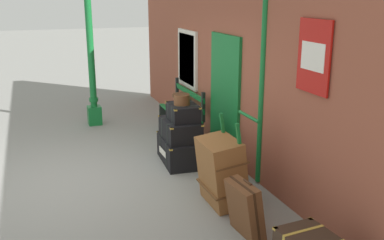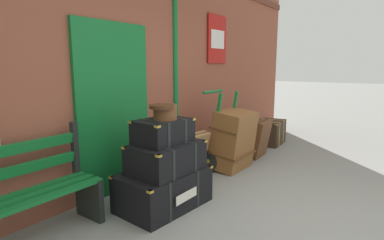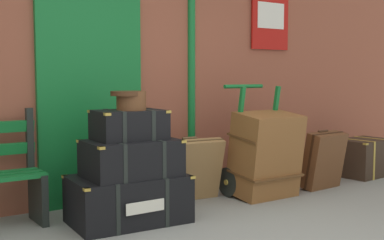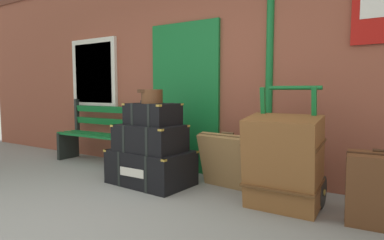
{
  "view_description": "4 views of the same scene",
  "coord_description": "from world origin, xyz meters",
  "px_view_note": "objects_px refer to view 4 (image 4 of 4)",
  "views": [
    {
      "loc": [
        6.46,
        -0.61,
        2.75
      ],
      "look_at": [
        -0.24,
        1.85,
        0.7
      ],
      "focal_mm": 41.67,
      "sensor_mm": 36.0,
      "label": 1
    },
    {
      "loc": [
        -2.75,
        -0.56,
        1.58
      ],
      "look_at": [
        0.46,
        1.74,
        0.9
      ],
      "focal_mm": 29.33,
      "sensor_mm": 36.0,
      "label": 2
    },
    {
      "loc": [
        -2.23,
        -2.32,
        1.3
      ],
      "look_at": [
        0.44,
        1.58,
        0.89
      ],
      "focal_mm": 47.36,
      "sensor_mm": 36.0,
      "label": 3
    },
    {
      "loc": [
        2.34,
        -1.43,
        1.15
      ],
      "look_at": [
        0.22,
        1.95,
        0.79
      ],
      "focal_mm": 30.46,
      "sensor_mm": 36.0,
      "label": 4
    }
  ],
  "objects_px": {
    "steamer_trunk_middle": "(150,138)",
    "suitcase_brown": "(382,192)",
    "platform_bench": "(101,135)",
    "porters_trolley": "(287,178)",
    "steamer_trunk_base": "(151,167)",
    "large_brown_trunk": "(283,162)",
    "suitcase_olive": "(226,161)",
    "round_hatbox": "(151,95)",
    "steamer_trunk_top": "(153,114)"
  },
  "relations": [
    {
      "from": "steamer_trunk_middle",
      "to": "suitcase_brown",
      "type": "bearing_deg",
      "value": -0.99
    },
    {
      "from": "platform_bench",
      "to": "suitcase_brown",
      "type": "distance_m",
      "value": 3.95
    },
    {
      "from": "steamer_trunk_middle",
      "to": "porters_trolley",
      "type": "relative_size",
      "value": 0.69
    },
    {
      "from": "steamer_trunk_base",
      "to": "steamer_trunk_middle",
      "type": "distance_m",
      "value": 0.37
    },
    {
      "from": "porters_trolley",
      "to": "large_brown_trunk",
      "type": "bearing_deg",
      "value": -90.0
    },
    {
      "from": "platform_bench",
      "to": "steamer_trunk_middle",
      "type": "distance_m",
      "value": 1.55
    },
    {
      "from": "suitcase_olive",
      "to": "large_brown_trunk",
      "type": "bearing_deg",
      "value": -22.59
    },
    {
      "from": "round_hatbox",
      "to": "large_brown_trunk",
      "type": "distance_m",
      "value": 1.74
    },
    {
      "from": "steamer_trunk_middle",
      "to": "suitcase_olive",
      "type": "bearing_deg",
      "value": 21.57
    },
    {
      "from": "porters_trolley",
      "to": "round_hatbox",
      "type": "bearing_deg",
      "value": -173.71
    },
    {
      "from": "steamer_trunk_top",
      "to": "steamer_trunk_middle",
      "type": "bearing_deg",
      "value": -96.88
    },
    {
      "from": "steamer_trunk_base",
      "to": "large_brown_trunk",
      "type": "xyz_separation_m",
      "value": [
        1.64,
        -0.0,
        0.25
      ]
    },
    {
      "from": "platform_bench",
      "to": "steamer_trunk_base",
      "type": "height_order",
      "value": "platform_bench"
    },
    {
      "from": "platform_bench",
      "to": "porters_trolley",
      "type": "distance_m",
      "value": 3.09
    },
    {
      "from": "platform_bench",
      "to": "steamer_trunk_middle",
      "type": "height_order",
      "value": "platform_bench"
    },
    {
      "from": "platform_bench",
      "to": "steamer_trunk_top",
      "type": "bearing_deg",
      "value": -18.55
    },
    {
      "from": "steamer_trunk_top",
      "to": "suitcase_brown",
      "type": "relative_size",
      "value": 0.94
    },
    {
      "from": "steamer_trunk_top",
      "to": "large_brown_trunk",
      "type": "bearing_deg",
      "value": -0.68
    },
    {
      "from": "large_brown_trunk",
      "to": "suitcase_olive",
      "type": "height_order",
      "value": "large_brown_trunk"
    },
    {
      "from": "steamer_trunk_middle",
      "to": "suitcase_brown",
      "type": "relative_size",
      "value": 1.22
    },
    {
      "from": "large_brown_trunk",
      "to": "suitcase_brown",
      "type": "xyz_separation_m",
      "value": [
        0.84,
        -0.07,
        -0.13
      ]
    },
    {
      "from": "large_brown_trunk",
      "to": "steamer_trunk_top",
      "type": "bearing_deg",
      "value": 179.32
    },
    {
      "from": "platform_bench",
      "to": "large_brown_trunk",
      "type": "height_order",
      "value": "platform_bench"
    },
    {
      "from": "steamer_trunk_top",
      "to": "suitcase_olive",
      "type": "height_order",
      "value": "steamer_trunk_top"
    },
    {
      "from": "platform_bench",
      "to": "porters_trolley",
      "type": "bearing_deg",
      "value": -6.21
    },
    {
      "from": "large_brown_trunk",
      "to": "suitcase_brown",
      "type": "height_order",
      "value": "large_brown_trunk"
    },
    {
      "from": "steamer_trunk_base",
      "to": "round_hatbox",
      "type": "relative_size",
      "value": 3.32
    },
    {
      "from": "platform_bench",
      "to": "porters_trolley",
      "type": "xyz_separation_m",
      "value": [
        3.07,
        -0.33,
        -0.17
      ]
    },
    {
      "from": "steamer_trunk_base",
      "to": "steamer_trunk_top",
      "type": "bearing_deg",
      "value": 36.93
    },
    {
      "from": "platform_bench",
      "to": "steamer_trunk_top",
      "type": "distance_m",
      "value": 1.59
    },
    {
      "from": "steamer_trunk_middle",
      "to": "round_hatbox",
      "type": "relative_size",
      "value": 2.62
    },
    {
      "from": "platform_bench",
      "to": "steamer_trunk_base",
      "type": "relative_size",
      "value": 1.52
    },
    {
      "from": "platform_bench",
      "to": "round_hatbox",
      "type": "relative_size",
      "value": 5.05
    },
    {
      "from": "steamer_trunk_base",
      "to": "steamer_trunk_middle",
      "type": "xyz_separation_m",
      "value": [
        0.02,
        -0.03,
        0.37
      ]
    },
    {
      "from": "large_brown_trunk",
      "to": "suitcase_brown",
      "type": "relative_size",
      "value": 1.36
    },
    {
      "from": "suitcase_olive",
      "to": "platform_bench",
      "type": "bearing_deg",
      "value": 175.27
    },
    {
      "from": "steamer_trunk_middle",
      "to": "steamer_trunk_top",
      "type": "distance_m",
      "value": 0.29
    },
    {
      "from": "round_hatbox",
      "to": "suitcase_olive",
      "type": "height_order",
      "value": "round_hatbox"
    },
    {
      "from": "round_hatbox",
      "to": "porters_trolley",
      "type": "relative_size",
      "value": 0.26
    },
    {
      "from": "large_brown_trunk",
      "to": "steamer_trunk_middle",
      "type": "bearing_deg",
      "value": -178.99
    },
    {
      "from": "steamer_trunk_top",
      "to": "large_brown_trunk",
      "type": "distance_m",
      "value": 1.67
    },
    {
      "from": "steamer_trunk_middle",
      "to": "steamer_trunk_top",
      "type": "height_order",
      "value": "steamer_trunk_top"
    },
    {
      "from": "suitcase_brown",
      "to": "suitcase_olive",
      "type": "bearing_deg",
      "value": 166.39
    },
    {
      "from": "suitcase_olive",
      "to": "steamer_trunk_base",
      "type": "bearing_deg",
      "value": -160.52
    },
    {
      "from": "steamer_trunk_middle",
      "to": "suitcase_olive",
      "type": "relative_size",
      "value": 1.18
    },
    {
      "from": "steamer_trunk_base",
      "to": "round_hatbox",
      "type": "distance_m",
      "value": 0.89
    },
    {
      "from": "steamer_trunk_top",
      "to": "large_brown_trunk",
      "type": "xyz_separation_m",
      "value": [
        1.62,
        -0.02,
        -0.41
      ]
    },
    {
      "from": "suitcase_olive",
      "to": "suitcase_brown",
      "type": "bearing_deg",
      "value": -13.61
    },
    {
      "from": "large_brown_trunk",
      "to": "platform_bench",
      "type": "bearing_deg",
      "value": 170.64
    },
    {
      "from": "platform_bench",
      "to": "large_brown_trunk",
      "type": "bearing_deg",
      "value": -9.36
    }
  ]
}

